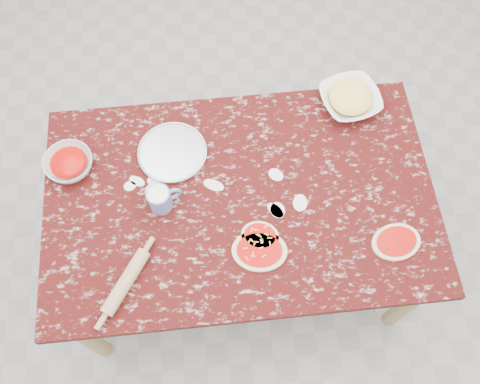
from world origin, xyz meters
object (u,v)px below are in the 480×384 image
pizza_tray (172,153)px  cheese_bowl (350,100)px  sauce_bowl (69,164)px  worktable (240,205)px  rolling_pin (126,282)px  flour_mug (161,199)px

pizza_tray → cheese_bowl: 0.81m
sauce_bowl → cheese_bowl: bearing=9.1°
worktable → rolling_pin: size_ratio=5.95×
pizza_tray → rolling_pin: (-0.20, -0.55, 0.02)m
rolling_pin → worktable: bearing=34.2°
flour_mug → rolling_pin: (-0.15, -0.32, -0.03)m
pizza_tray → rolling_pin: size_ratio=1.08×
sauce_bowl → rolling_pin: size_ratio=0.75×
worktable → cheese_bowl: (0.53, 0.41, 0.11)m
cheese_bowl → rolling_pin: size_ratio=0.95×
worktable → rolling_pin: bearing=-145.8°
sauce_bowl → rolling_pin: 0.57m
rolling_pin → sauce_bowl: bearing=113.4°
worktable → sauce_bowl: (-0.69, 0.21, 0.11)m
pizza_tray → flour_mug: (-0.05, -0.23, 0.05)m
pizza_tray → sauce_bowl: sauce_bowl is taller
flour_mug → rolling_pin: flour_mug is taller
flour_mug → cheese_bowl: bearing=25.7°
worktable → flour_mug: bearing=179.9°
pizza_tray → cheese_bowl: (0.80, 0.17, 0.03)m
sauce_bowl → flour_mug: 0.43m
pizza_tray → rolling_pin: rolling_pin is taller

